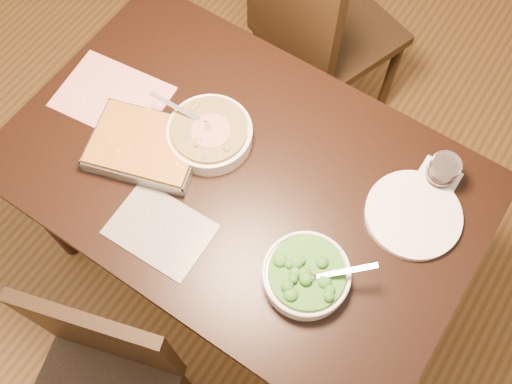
{
  "coord_description": "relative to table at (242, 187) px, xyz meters",
  "views": [
    {
      "loc": [
        0.46,
        -0.62,
        2.25
      ],
      "look_at": [
        0.08,
        -0.05,
        0.8
      ],
      "focal_mm": 40.0,
      "sensor_mm": 36.0,
      "label": 1
    }
  ],
  "objects": [
    {
      "name": "coaster",
      "position": [
        0.49,
        0.3,
        0.1
      ],
      "size": [
        0.12,
        0.12,
        0.0
      ],
      "primitive_type": "cube",
      "color": "white",
      "rests_on": "table"
    },
    {
      "name": "wine_tumbler",
      "position": [
        0.49,
        0.3,
        0.15
      ],
      "size": [
        0.09,
        0.09,
        0.1
      ],
      "color": "black",
      "rests_on": "coaster"
    },
    {
      "name": "broccoli_bowl",
      "position": [
        0.32,
        -0.17,
        0.13
      ],
      "size": [
        0.24,
        0.24,
        0.09
      ],
      "color": "white",
      "rests_on": "table"
    },
    {
      "name": "magazine_b",
      "position": [
        -0.09,
        -0.28,
        0.1
      ],
      "size": [
        0.28,
        0.21,
        0.0
      ],
      "primitive_type": "cube",
      "rotation": [
        0.0,
        0.0,
        0.03
      ],
      "color": "#24252C",
      "rests_on": "table"
    },
    {
      "name": "stew_bowl",
      "position": [
        -0.14,
        0.04,
        0.13
      ],
      "size": [
        0.29,
        0.26,
        0.1
      ],
      "color": "white",
      "rests_on": "table"
    },
    {
      "name": "table",
      "position": [
        0.0,
        0.0,
        0.0
      ],
      "size": [
        1.4,
        0.9,
        0.75
      ],
      "color": "black",
      "rests_on": "ground"
    },
    {
      "name": "ground",
      "position": [
        0.0,
        0.0,
        -0.65
      ],
      "size": [
        4.0,
        4.0,
        0.0
      ],
      "primitive_type": "plane",
      "color": "#422C13",
      "rests_on": "ground"
    },
    {
      "name": "dinner_plate",
      "position": [
        0.48,
        0.16,
        0.1
      ],
      "size": [
        0.27,
        0.27,
        0.02
      ],
      "primitive_type": "cylinder",
      "color": "white",
      "rests_on": "table"
    },
    {
      "name": "magazine_a",
      "position": [
        -0.49,
        -0.01,
        0.1
      ],
      "size": [
        0.36,
        0.28,
        0.01
      ],
      "primitive_type": "cube",
      "rotation": [
        0.0,
        0.0,
        0.12
      ],
      "color": "#C53841",
      "rests_on": "table"
    },
    {
      "name": "chair_far",
      "position": [
        -0.18,
        0.74,
        -0.1
      ],
      "size": [
        0.59,
        0.59,
        1.0
      ],
      "rotation": [
        0.0,
        0.0,
        2.81
      ],
      "color": "black",
      "rests_on": "ground"
    },
    {
      "name": "chair_near",
      "position": [
        -0.03,
        -0.7,
        -0.16
      ],
      "size": [
        0.52,
        0.52,
        0.89
      ],
      "rotation": [
        0.0,
        0.0,
        0.29
      ],
      "color": "black",
      "rests_on": "ground"
    },
    {
      "name": "baking_dish",
      "position": [
        -0.28,
        -0.1,
        0.12
      ],
      "size": [
        0.38,
        0.32,
        0.06
      ],
      "rotation": [
        0.0,
        0.0,
        0.31
      ],
      "color": "silver",
      "rests_on": "table"
    }
  ]
}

